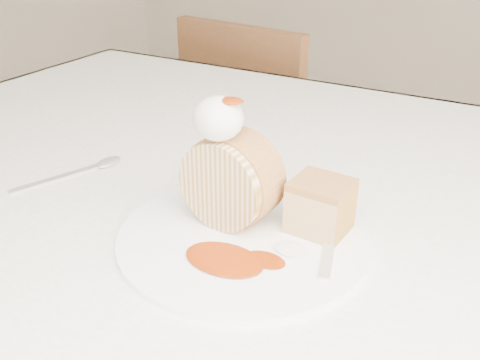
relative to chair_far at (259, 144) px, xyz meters
The scene contains 10 objects.
table 0.77m from the chair_far, 61.64° to the right, with size 1.40×0.90×0.75m.
chair_far is the anchor object (origin of this frame).
plate 0.97m from the chair_far, 63.64° to the right, with size 0.28×0.28×0.01m, color white.
roulade_slice 0.96m from the chair_far, 64.63° to the right, with size 0.10×0.10×0.06m, color beige.
cake_chunk 0.97m from the chair_far, 58.29° to the right, with size 0.06×0.06×0.05m, color #A2773D.
whipped_cream 0.99m from the chair_far, 65.42° to the right, with size 0.05×0.05×0.05m, color silver.
caramel_drizzle 1.01m from the chair_far, 64.53° to the right, with size 0.03×0.02×0.01m, color #882805.
caramel_pool 1.02m from the chair_far, 64.66° to the right, with size 0.09×0.06×0.00m, color #882805, non-canonical shape.
fork 0.99m from the chair_far, 57.96° to the right, with size 0.02×0.17×0.00m, color silver.
spoon 0.88m from the chair_far, 82.18° to the right, with size 0.02×0.15×0.00m, color silver.
Camera 1 is at (0.30, -0.42, 1.08)m, focal length 40.00 mm.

